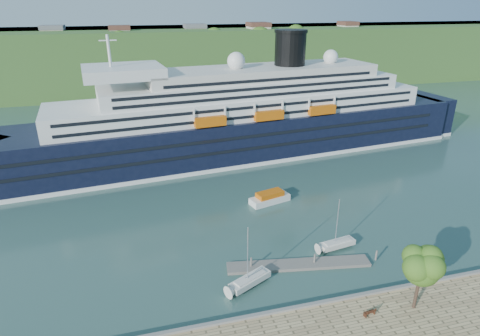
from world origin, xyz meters
The scene contains 10 objects.
ground centered at (0.00, 0.00, 0.00)m, with size 400.00×400.00×0.00m, color #2B4D46.
far_hillside centered at (0.00, 145.00, 12.00)m, with size 400.00×50.00×24.00m, color #345823.
quay_coping centered at (0.00, -0.20, 1.15)m, with size 220.00×0.50×0.30m, color slate.
cruise_ship centered at (5.44, 53.95, 14.25)m, with size 126.88×18.48×28.49m, color black, non-canonical shape.
park_bench centered at (6.32, -3.36, 1.49)m, with size 1.52×0.62×0.97m, color #4D2616, non-canonical shape.
promenade_tree centered at (12.09, -3.56, 5.51)m, with size 5.44×5.44×9.02m, color #305F19, non-canonical shape.
floating_pontoon centered at (2.69, 8.63, 0.22)m, with size 20.08×2.45×0.45m, color slate, non-canonical shape.
sailboat_white_near centered at (-5.08, 6.31, 4.28)m, with size 6.62×1.84×8.55m, color silver, non-canonical shape.
sailboat_white_far centered at (9.89, 11.13, 3.99)m, with size 6.19×1.72×7.99m, color silver, non-canonical shape.
tender_launch centered at (5.04, 27.96, 1.06)m, with size 7.65×2.62×2.11m, color #C4590B, non-canonical shape.
Camera 1 is at (-17.28, -34.22, 34.21)m, focal length 30.00 mm.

